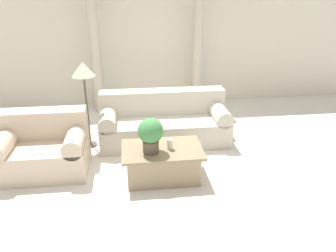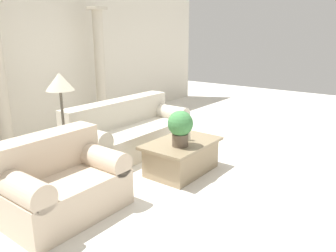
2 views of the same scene
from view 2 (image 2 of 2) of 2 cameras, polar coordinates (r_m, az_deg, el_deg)
The scene contains 9 objects.
ground_plane at distance 5.05m, azimuth -1.51°, elevation -6.66°, with size 16.00×16.00×0.00m, color silver.
wall_back at distance 6.86m, azimuth -21.12°, elevation 12.00°, with size 10.00×0.06×3.20m.
sofa_long at distance 5.52m, azimuth -6.90°, elevation -0.98°, with size 2.19×0.89×0.86m.
loveseat at distance 3.84m, azimuth -18.34°, elevation -9.18°, with size 1.27×0.89×0.86m.
coffee_table at distance 4.71m, azimuth 2.38°, elevation -5.31°, with size 1.13×0.73×0.46m.
potted_plant at distance 4.38m, azimuth 2.15°, elevation -0.03°, with size 0.34×0.34×0.49m.
pillar_candle at distance 4.68m, azimuth 3.47°, elevation -1.61°, with size 0.08×0.08×0.15m.
floor_lamp at distance 4.47m, azimuth -18.27°, elevation 6.27°, with size 0.37×0.37×1.45m.
column_right at distance 7.15m, azimuth -11.75°, elevation 10.03°, with size 0.30×0.30×2.46m.
Camera 2 is at (-3.64, -2.94, 1.92)m, focal length 35.00 mm.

